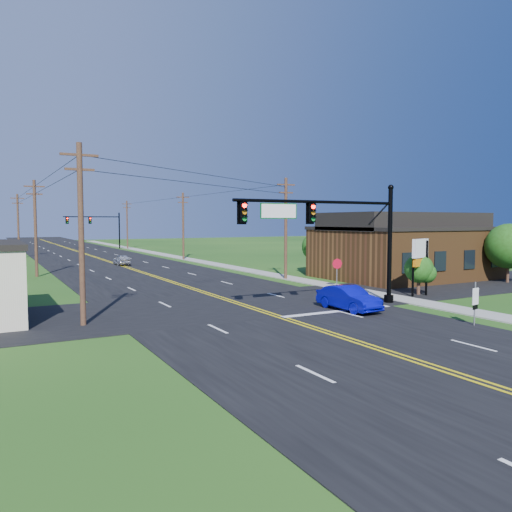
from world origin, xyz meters
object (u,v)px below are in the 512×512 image
blue_car (349,299)px  route_sign (475,300)px  stop_sign (337,267)px  signal_mast_main (333,229)px  signal_mast_far (96,225)px

blue_car → route_sign: route_sign is taller
route_sign → stop_sign: 14.86m
signal_mast_main → signal_mast_far: size_ratio=1.03×
stop_sign → blue_car: bearing=-110.8°
signal_mast_far → stop_sign: size_ratio=4.76×
signal_mast_main → signal_mast_far: (0.10, 72.00, -0.20)m
signal_mast_main → route_sign: 8.72m
signal_mast_far → signal_mast_main: bearing=-90.1°
route_sign → stop_sign: size_ratio=0.96×
signal_mast_far → blue_car: 73.11m
signal_mast_main → route_sign: (3.16, -7.35, -3.47)m
stop_sign → route_sign: bearing=-87.7°
signal_mast_main → blue_car: signal_mast_main is taller
blue_car → route_sign: (2.77, -6.34, 0.58)m
blue_car → route_sign: 6.94m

